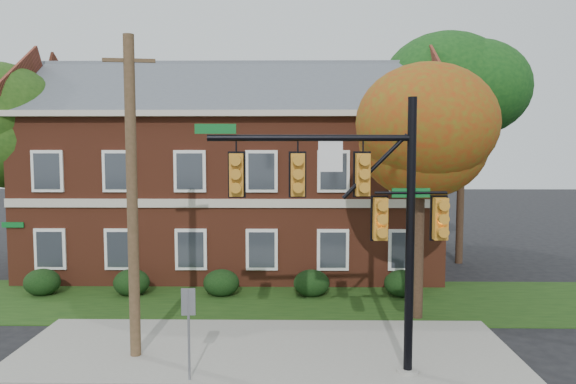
{
  "coord_description": "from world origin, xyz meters",
  "views": [
    {
      "loc": [
        0.9,
        -14.62,
        5.86
      ],
      "look_at": [
        0.64,
        3.0,
        4.38
      ],
      "focal_mm": 35.0,
      "sensor_mm": 36.0,
      "label": 1
    }
  ],
  "objects_px": {
    "hedge_left": "(132,283)",
    "tree_far_rear": "(271,96)",
    "apartment_building": "(235,163)",
    "tree_left_rear": "(19,127)",
    "hedge_center": "(221,283)",
    "tree_near_right": "(429,120)",
    "sign_post": "(189,319)",
    "utility_pole": "(132,197)",
    "hedge_far_right": "(402,284)",
    "hedge_far_left": "(42,282)",
    "traffic_signal": "(360,205)",
    "tree_right_rear": "(471,98)",
    "hedge_right": "(312,283)"
  },
  "relations": [
    {
      "from": "hedge_right",
      "to": "utility_pole",
      "type": "distance_m",
      "value": 9.0
    },
    {
      "from": "utility_pole",
      "to": "sign_post",
      "type": "bearing_deg",
      "value": -51.13
    },
    {
      "from": "hedge_left",
      "to": "tree_left_rear",
      "type": "relative_size",
      "value": 0.16
    },
    {
      "from": "sign_post",
      "to": "hedge_far_left",
      "type": "bearing_deg",
      "value": 128.42
    },
    {
      "from": "hedge_right",
      "to": "tree_left_rear",
      "type": "height_order",
      "value": "tree_left_rear"
    },
    {
      "from": "apartment_building",
      "to": "tree_left_rear",
      "type": "bearing_deg",
      "value": -173.46
    },
    {
      "from": "apartment_building",
      "to": "hedge_far_right",
      "type": "relative_size",
      "value": 13.43
    },
    {
      "from": "hedge_far_left",
      "to": "hedge_right",
      "type": "relative_size",
      "value": 1.0
    },
    {
      "from": "hedge_center",
      "to": "tree_far_rear",
      "type": "distance_m",
      "value": 15.57
    },
    {
      "from": "apartment_building",
      "to": "hedge_center",
      "type": "bearing_deg",
      "value": -90.0
    },
    {
      "from": "hedge_left",
      "to": "tree_far_rear",
      "type": "relative_size",
      "value": 0.12
    },
    {
      "from": "hedge_far_left",
      "to": "hedge_right",
      "type": "distance_m",
      "value": 10.5
    },
    {
      "from": "tree_far_rear",
      "to": "tree_right_rear",
      "type": "bearing_deg",
      "value": -35.0
    },
    {
      "from": "apartment_building",
      "to": "hedge_far_left",
      "type": "xyz_separation_m",
      "value": [
        -7.0,
        -5.25,
        -4.46
      ]
    },
    {
      "from": "tree_right_rear",
      "to": "tree_far_rear",
      "type": "xyz_separation_m",
      "value": [
        -9.97,
        6.98,
        0.72
      ]
    },
    {
      "from": "hedge_far_left",
      "to": "sign_post",
      "type": "relative_size",
      "value": 0.59
    },
    {
      "from": "traffic_signal",
      "to": "apartment_building",
      "type": "bearing_deg",
      "value": 106.94
    },
    {
      "from": "hedge_center",
      "to": "sign_post",
      "type": "relative_size",
      "value": 0.59
    },
    {
      "from": "hedge_far_right",
      "to": "tree_near_right",
      "type": "height_order",
      "value": "tree_near_right"
    },
    {
      "from": "hedge_far_right",
      "to": "traffic_signal",
      "type": "relative_size",
      "value": 0.2
    },
    {
      "from": "apartment_building",
      "to": "tree_far_rear",
      "type": "height_order",
      "value": "tree_far_rear"
    },
    {
      "from": "hedge_far_right",
      "to": "apartment_building",
      "type": "bearing_deg",
      "value": 143.11
    },
    {
      "from": "hedge_far_right",
      "to": "utility_pole",
      "type": "height_order",
      "value": "utility_pole"
    },
    {
      "from": "traffic_signal",
      "to": "hedge_far_right",
      "type": "bearing_deg",
      "value": 68.94
    },
    {
      "from": "apartment_building",
      "to": "tree_near_right",
      "type": "bearing_deg",
      "value": -48.23
    },
    {
      "from": "tree_right_rear",
      "to": "sign_post",
      "type": "height_order",
      "value": "tree_right_rear"
    },
    {
      "from": "traffic_signal",
      "to": "tree_left_rear",
      "type": "bearing_deg",
      "value": 138.28
    },
    {
      "from": "hedge_far_left",
      "to": "traffic_signal",
      "type": "distance_m",
      "value": 14.23
    },
    {
      "from": "tree_near_right",
      "to": "sign_post",
      "type": "distance_m",
      "value": 10.01
    },
    {
      "from": "tree_right_rear",
      "to": "sign_post",
      "type": "distance_m",
      "value": 19.04
    },
    {
      "from": "tree_far_rear",
      "to": "sign_post",
      "type": "bearing_deg",
      "value": -92.91
    },
    {
      "from": "apartment_building",
      "to": "hedge_far_right",
      "type": "bearing_deg",
      "value": -36.89
    },
    {
      "from": "hedge_far_left",
      "to": "tree_left_rear",
      "type": "height_order",
      "value": "tree_left_rear"
    },
    {
      "from": "traffic_signal",
      "to": "utility_pole",
      "type": "relative_size",
      "value": 0.8
    },
    {
      "from": "hedge_center",
      "to": "tree_near_right",
      "type": "height_order",
      "value": "tree_near_right"
    },
    {
      "from": "hedge_left",
      "to": "hedge_right",
      "type": "bearing_deg",
      "value": 0.0
    },
    {
      "from": "hedge_left",
      "to": "tree_right_rear",
      "type": "distance_m",
      "value": 17.74
    },
    {
      "from": "tree_left_rear",
      "to": "tree_right_rear",
      "type": "bearing_deg",
      "value": 5.36
    },
    {
      "from": "hedge_center",
      "to": "tree_right_rear",
      "type": "xyz_separation_m",
      "value": [
        11.31,
        6.11,
        7.6
      ]
    },
    {
      "from": "hedge_far_left",
      "to": "hedge_center",
      "type": "bearing_deg",
      "value": 0.0
    },
    {
      "from": "hedge_right",
      "to": "hedge_far_right",
      "type": "bearing_deg",
      "value": 0.0
    },
    {
      "from": "traffic_signal",
      "to": "sign_post",
      "type": "distance_m",
      "value": 5.06
    },
    {
      "from": "apartment_building",
      "to": "tree_near_right",
      "type": "relative_size",
      "value": 2.19
    },
    {
      "from": "traffic_signal",
      "to": "utility_pole",
      "type": "bearing_deg",
      "value": 166.96
    },
    {
      "from": "hedge_far_left",
      "to": "hedge_far_right",
      "type": "relative_size",
      "value": 1.0
    },
    {
      "from": "tree_right_rear",
      "to": "utility_pole",
      "type": "height_order",
      "value": "tree_right_rear"
    },
    {
      "from": "hedge_center",
      "to": "hedge_far_left",
      "type": "bearing_deg",
      "value": 180.0
    },
    {
      "from": "apartment_building",
      "to": "utility_pole",
      "type": "bearing_deg",
      "value": -97.46
    },
    {
      "from": "hedge_center",
      "to": "utility_pole",
      "type": "height_order",
      "value": "utility_pole"
    },
    {
      "from": "hedge_far_left",
      "to": "traffic_signal",
      "type": "xyz_separation_m",
      "value": [
        11.49,
        -7.47,
        3.84
      ]
    }
  ]
}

